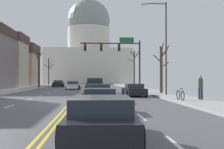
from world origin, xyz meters
TOP-DOWN VIEW (x-y plane):
  - ground at (0.00, -0.00)m, footprint 20.00×180.00m
  - signal_gantry at (4.80, 16.92)m, footprint 7.91×0.41m
  - street_lamp_right at (7.90, 5.50)m, footprint 2.45×0.24m
  - capitol_building at (0.00, 84.06)m, footprint 29.36×22.07m
  - pickup_truck_near_00 at (1.67, 13.09)m, footprint 2.29×5.81m
  - sedan_near_01 at (5.30, 6.22)m, footprint 2.02×4.64m
  - sedan_near_02 at (1.83, -0.02)m, footprint 2.15×4.60m
  - sedan_near_03 at (1.77, -5.97)m, footprint 1.98×4.37m
  - sedan_near_04 at (1.64, -13.04)m, footprint 2.05×4.52m
  - sedan_oncoming_00 at (-1.59, 23.79)m, footprint 2.03×4.59m
  - sedan_oncoming_01 at (-5.29, 36.07)m, footprint 2.11×4.43m
  - flank_building_01 at (-16.15, 45.22)m, footprint 10.07×9.07m
  - bare_tree_00 at (8.68, 9.30)m, footprint 1.88×1.70m
  - bare_tree_01 at (-8.88, 47.86)m, footprint 2.63×1.40m
  - bare_tree_02 at (8.80, 30.17)m, footprint 2.13×2.44m
  - bare_tree_03 at (-7.86, 29.83)m, footprint 1.49×2.22m
  - pedestrian_00 at (9.19, -0.42)m, footprint 0.35×0.34m
  - bicycle_parked at (7.61, -0.72)m, footprint 0.12×1.77m

SIDE VIEW (x-z plane):
  - ground at x=0.00m, z-range -0.08..0.12m
  - bicycle_parked at x=7.61m, z-range 0.06..0.91m
  - sedan_near_03 at x=1.77m, z-range -0.03..1.12m
  - sedan_near_01 at x=5.30m, z-range -0.03..1.12m
  - sedan_near_04 at x=1.64m, z-range -0.03..1.15m
  - sedan_near_02 at x=1.83m, z-range -0.05..1.21m
  - sedan_oncoming_00 at x=-1.59m, z-range -0.03..1.20m
  - sedan_oncoming_01 at x=-5.29m, z-range -0.04..1.24m
  - pickup_truck_near_00 at x=1.67m, z-range -0.09..1.60m
  - pedestrian_00 at x=9.19m, z-range 0.24..1.98m
  - bare_tree_00 at x=8.68m, z-range 0.12..5.60m
  - bare_tree_03 at x=-7.86m, z-range -0.04..6.61m
  - bare_tree_01 at x=-8.88m, z-range 0.35..6.61m
  - bare_tree_02 at x=8.80m, z-range 0.43..6.84m
  - flank_building_01 at x=-16.15m, z-range 0.07..9.35m
  - signal_gantry at x=4.80m, z-range 1.67..8.60m
  - street_lamp_right at x=7.90m, z-range 0.90..9.50m
  - capitol_building at x=0.00m, z-range -4.44..28.27m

